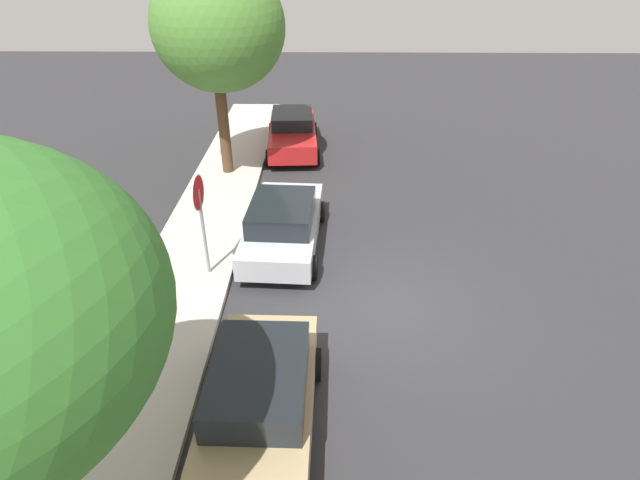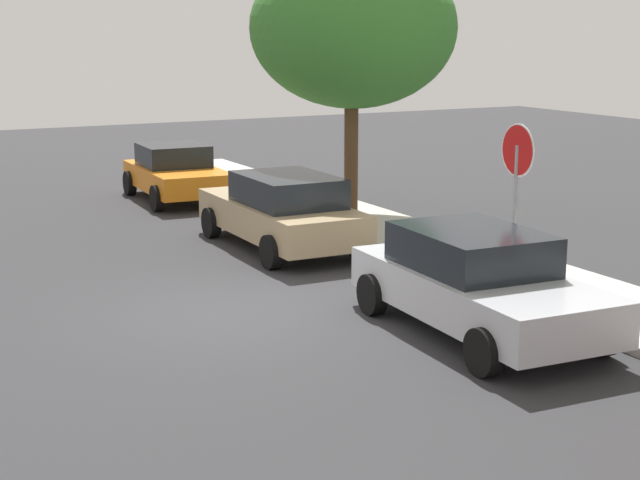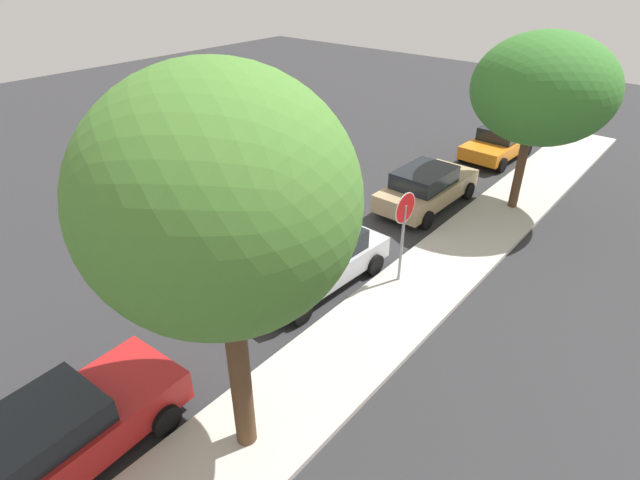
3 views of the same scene
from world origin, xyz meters
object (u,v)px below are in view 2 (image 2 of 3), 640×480
at_px(parked_car_orange, 176,173).
at_px(parked_car_silver, 477,282).
at_px(parked_car_tan, 283,211).
at_px(street_tree_mid_block, 353,28).
at_px(stop_sign, 517,176).

bearing_deg(parked_car_orange, parked_car_silver, 0.16).
bearing_deg(parked_car_tan, street_tree_mid_block, 126.02).
xyz_separation_m(parked_car_silver, parked_car_tan, (-6.28, -0.08, 0.01)).
bearing_deg(stop_sign, parked_car_orange, -170.56).
bearing_deg(stop_sign, parked_car_tan, -158.57).
relative_size(stop_sign, street_tree_mid_block, 0.46).
distance_m(parked_car_tan, parked_car_orange, 6.34).
height_order(parked_car_tan, parked_car_orange, parked_car_tan).
distance_m(parked_car_silver, parked_car_orange, 12.62).
bearing_deg(parked_car_tan, stop_sign, 21.43).
xyz_separation_m(parked_car_silver, parked_car_orange, (-12.62, -0.04, -0.06)).
bearing_deg(parked_car_silver, stop_sign, 128.47).
xyz_separation_m(parked_car_silver, street_tree_mid_block, (-8.25, 2.64, 3.56)).
relative_size(parked_car_silver, parked_car_tan, 0.99).
xyz_separation_m(stop_sign, street_tree_mid_block, (-6.81, 0.82, 2.34)).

